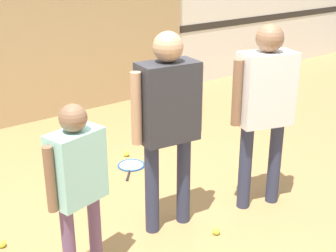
{
  "coord_description": "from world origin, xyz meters",
  "views": [
    {
      "loc": [
        -2.36,
        -2.77,
        2.35
      ],
      "look_at": [
        -0.12,
        0.08,
        0.96
      ],
      "focal_mm": 50.0,
      "sensor_mm": 36.0,
      "label": 1
    }
  ],
  "objects_px": {
    "racket_spare_on_floor": "(131,166)",
    "tennis_ball_by_spare_racket": "(126,154)",
    "tennis_ball_stray_left": "(2,244)",
    "person_instructor": "(168,112)",
    "person_student_left": "(78,176)",
    "person_student_right": "(265,99)",
    "tennis_ball_near_instructor": "(216,231)"
  },
  "relations": [
    {
      "from": "person_instructor",
      "to": "tennis_ball_stray_left",
      "type": "relative_size",
      "value": 26.43
    },
    {
      "from": "person_instructor",
      "to": "tennis_ball_near_instructor",
      "type": "relative_size",
      "value": 26.43
    },
    {
      "from": "person_instructor",
      "to": "person_student_left",
      "type": "bearing_deg",
      "value": -162.12
    },
    {
      "from": "tennis_ball_near_instructor",
      "to": "tennis_ball_by_spare_racket",
      "type": "bearing_deg",
      "value": 81.36
    },
    {
      "from": "person_instructor",
      "to": "tennis_ball_by_spare_racket",
      "type": "distance_m",
      "value": 1.88
    },
    {
      "from": "tennis_ball_stray_left",
      "to": "racket_spare_on_floor",
      "type": "bearing_deg",
      "value": 19.65
    },
    {
      "from": "person_student_right",
      "to": "tennis_ball_near_instructor",
      "type": "bearing_deg",
      "value": 29.84
    },
    {
      "from": "person_student_right",
      "to": "racket_spare_on_floor",
      "type": "bearing_deg",
      "value": -51.84
    },
    {
      "from": "person_student_left",
      "to": "tennis_ball_stray_left",
      "type": "height_order",
      "value": "person_student_left"
    },
    {
      "from": "person_student_left",
      "to": "person_student_right",
      "type": "relative_size",
      "value": 0.79
    },
    {
      "from": "person_student_right",
      "to": "tennis_ball_stray_left",
      "type": "height_order",
      "value": "person_student_right"
    },
    {
      "from": "racket_spare_on_floor",
      "to": "tennis_ball_stray_left",
      "type": "relative_size",
      "value": 7.77
    },
    {
      "from": "racket_spare_on_floor",
      "to": "person_student_left",
      "type": "bearing_deg",
      "value": -3.59
    },
    {
      "from": "person_instructor",
      "to": "tennis_ball_stray_left",
      "type": "height_order",
      "value": "person_instructor"
    },
    {
      "from": "racket_spare_on_floor",
      "to": "tennis_ball_by_spare_racket",
      "type": "bearing_deg",
      "value": -162.35
    },
    {
      "from": "person_student_left",
      "to": "tennis_ball_by_spare_racket",
      "type": "bearing_deg",
      "value": 35.44
    },
    {
      "from": "person_instructor",
      "to": "person_student_right",
      "type": "distance_m",
      "value": 0.95
    },
    {
      "from": "person_instructor",
      "to": "person_student_left",
      "type": "distance_m",
      "value": 0.97
    },
    {
      "from": "tennis_ball_near_instructor",
      "to": "tennis_ball_stray_left",
      "type": "bearing_deg",
      "value": 147.78
    },
    {
      "from": "racket_spare_on_floor",
      "to": "tennis_ball_near_instructor",
      "type": "bearing_deg",
      "value": 34.83
    },
    {
      "from": "person_instructor",
      "to": "tennis_ball_stray_left",
      "type": "bearing_deg",
      "value": 163.54
    },
    {
      "from": "person_student_left",
      "to": "racket_spare_on_floor",
      "type": "xyz_separation_m",
      "value": [
        1.34,
        1.36,
        -0.85
      ]
    },
    {
      "from": "person_instructor",
      "to": "person_student_right",
      "type": "height_order",
      "value": "person_instructor"
    },
    {
      "from": "person_student_right",
      "to": "racket_spare_on_floor",
      "type": "height_order",
      "value": "person_student_right"
    },
    {
      "from": "person_student_right",
      "to": "tennis_ball_near_instructor",
      "type": "height_order",
      "value": "person_student_right"
    },
    {
      "from": "person_instructor",
      "to": "person_student_right",
      "type": "bearing_deg",
      "value": -6.47
    },
    {
      "from": "racket_spare_on_floor",
      "to": "tennis_ball_stray_left",
      "type": "height_order",
      "value": "tennis_ball_stray_left"
    },
    {
      "from": "tennis_ball_by_spare_racket",
      "to": "tennis_ball_stray_left",
      "type": "height_order",
      "value": "same"
    },
    {
      "from": "person_student_left",
      "to": "tennis_ball_near_instructor",
      "type": "bearing_deg",
      "value": -23.36
    },
    {
      "from": "racket_spare_on_floor",
      "to": "tennis_ball_by_spare_racket",
      "type": "height_order",
      "value": "tennis_ball_by_spare_racket"
    },
    {
      "from": "tennis_ball_stray_left",
      "to": "person_instructor",
      "type": "bearing_deg",
      "value": -24.55
    },
    {
      "from": "person_student_right",
      "to": "racket_spare_on_floor",
      "type": "xyz_separation_m",
      "value": [
        -0.52,
        1.44,
        -1.07
      ]
    }
  ]
}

